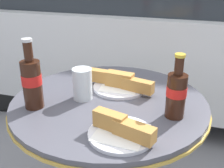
{
  "coord_description": "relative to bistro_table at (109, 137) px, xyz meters",
  "views": [
    {
      "loc": [
        0.3,
        -0.92,
        1.19
      ],
      "look_at": [
        0.0,
        0.04,
        0.75
      ],
      "focal_mm": 45.0,
      "sensor_mm": 36.0,
      "label": 1
    }
  ],
  "objects": [
    {
      "name": "lunch_plate_far",
      "position": [
        0.01,
        0.11,
        0.2
      ],
      "size": [
        0.3,
        0.22,
        0.07
      ],
      "color": "white",
      "rests_on": "bistro_table"
    },
    {
      "name": "parked_car",
      "position": [
        -0.11,
        1.67,
        0.09
      ],
      "size": [
        4.08,
        1.71,
        1.29
      ],
      "color": "silver",
      "rests_on": "ground_plane"
    },
    {
      "name": "bistro_table",
      "position": [
        0.0,
        0.0,
        0.0
      ],
      "size": [
        0.76,
        0.76,
        0.7
      ],
      "color": "gold",
      "rests_on": "ground_plane"
    },
    {
      "name": "lunch_plate_near",
      "position": [
        0.11,
        -0.22,
        0.2
      ],
      "size": [
        0.21,
        0.21,
        0.07
      ],
      "color": "white",
      "rests_on": "bistro_table"
    },
    {
      "name": "drinking_glass",
      "position": [
        -0.1,
        -0.02,
        0.23
      ],
      "size": [
        0.07,
        0.07,
        0.12
      ],
      "color": "#C68923",
      "rests_on": "bistro_table"
    },
    {
      "name": "cola_bottle_right",
      "position": [
        0.25,
        -0.05,
        0.26
      ],
      "size": [
        0.07,
        0.07,
        0.22
      ],
      "color": "#33190F",
      "rests_on": "bistro_table"
    },
    {
      "name": "cola_bottle_left",
      "position": [
        -0.24,
        -0.14,
        0.28
      ],
      "size": [
        0.07,
        0.07,
        0.26
      ],
      "color": "#33190F",
      "rests_on": "bistro_table"
    }
  ]
}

